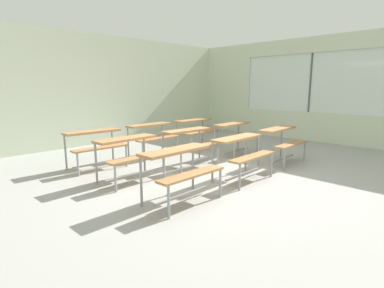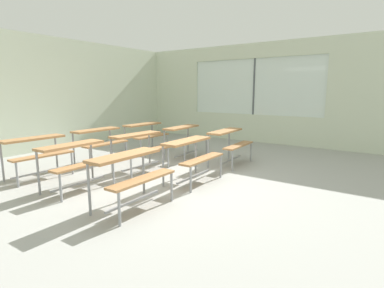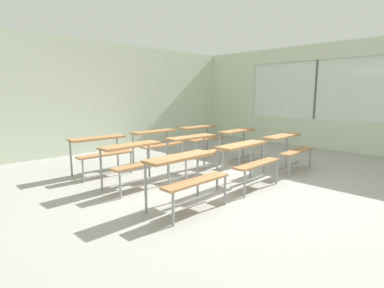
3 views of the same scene
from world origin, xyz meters
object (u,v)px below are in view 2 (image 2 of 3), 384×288
object	(u,v)px
desk_bench_r0c2	(230,139)
desk_bench_r2c1	(100,137)
desk_bench_r0c0	(131,168)
desk_bench_r1c0	(76,155)
desk_bench_r0c1	(192,150)
desk_bench_r1c1	(140,143)
desk_bench_r1c2	(185,134)
desk_bench_r2c0	(37,148)
desk_bench_r2c2	(146,131)

from	to	relation	value
desk_bench_r0c2	desk_bench_r2c1	world-z (taller)	same
desk_bench_r0c0	desk_bench_r1c0	bearing A→B (deg)	87.55
desk_bench_r0c0	desk_bench_r0c1	xyz separation A→B (m)	(1.45, -0.00, 0.00)
desk_bench_r1c1	desk_bench_r2c1	distance (m)	1.25
desk_bench_r0c1	desk_bench_r1c2	world-z (taller)	same
desk_bench_r0c2	desk_bench_r1c2	world-z (taller)	same
desk_bench_r2c0	desk_bench_r2c1	world-z (taller)	same
desk_bench_r0c2	desk_bench_r2c0	distance (m)	3.80
desk_bench_r0c2	desk_bench_r1c1	distance (m)	1.93
desk_bench_r0c1	desk_bench_r2c0	size ratio (longest dim) A/B	1.00
desk_bench_r0c1	desk_bench_r0c0	bearing A→B (deg)	178.53
desk_bench_r0c0	desk_bench_r2c1	distance (m)	2.93
desk_bench_r0c0	desk_bench_r2c1	xyz separation A→B (m)	(1.47, 2.53, 0.00)
desk_bench_r1c0	desk_bench_r1c1	size ratio (longest dim) A/B	0.99
desk_bench_r0c1	desk_bench_r1c1	world-z (taller)	same
desk_bench_r2c1	desk_bench_r0c2	bearing A→B (deg)	-59.12
desk_bench_r1c2	desk_bench_r2c1	bearing A→B (deg)	136.29
desk_bench_r1c1	desk_bench_r1c2	distance (m)	1.50
desk_bench_r0c0	desk_bench_r1c2	world-z (taller)	same
desk_bench_r2c1	desk_bench_r2c2	xyz separation A→B (m)	(1.41, -0.07, 0.00)
desk_bench_r1c1	desk_bench_r1c0	bearing A→B (deg)	-178.34
desk_bench_r1c0	desk_bench_r2c0	distance (m)	1.18
desk_bench_r0c0	desk_bench_r1c2	bearing A→B (deg)	22.29
desk_bench_r1c2	desk_bench_r1c0	bearing A→B (deg)	175.92
desk_bench_r0c2	desk_bench_r2c2	xyz separation A→B (m)	(-0.08, 2.40, 0.00)
desk_bench_r2c1	desk_bench_r2c2	size ratio (longest dim) A/B	0.99
desk_bench_r0c1	desk_bench_r2c1	size ratio (longest dim) A/B	1.01
desk_bench_r0c1	desk_bench_r1c0	size ratio (longest dim) A/B	0.99
desk_bench_r0c0	desk_bench_r1c2	distance (m)	3.22
desk_bench_r0c1	desk_bench_r2c0	distance (m)	2.86
desk_bench_r1c1	desk_bench_r2c2	size ratio (longest dim) A/B	1.02
desk_bench_r0c2	desk_bench_r2c2	world-z (taller)	same
desk_bench_r0c0	desk_bench_r2c0	bearing A→B (deg)	88.68
desk_bench_r1c2	desk_bench_r2c0	distance (m)	3.18
desk_bench_r2c0	desk_bench_r1c0	bearing A→B (deg)	-87.60
desk_bench_r2c2	desk_bench_r1c2	bearing A→B (deg)	-85.43
desk_bench_r0c0	desk_bench_r0c1	world-z (taller)	same
desk_bench_r1c2	desk_bench_r0c0	bearing A→B (deg)	-160.11
desk_bench_r0c1	desk_bench_r2c2	distance (m)	2.85
desk_bench_r0c2	desk_bench_r1c2	distance (m)	1.19
desk_bench_r1c1	desk_bench_r1c2	world-z (taller)	same
desk_bench_r0c2	desk_bench_r2c1	bearing A→B (deg)	118.38
desk_bench_r2c0	desk_bench_r2c1	xyz separation A→B (m)	(1.44, 0.05, 0.00)
desk_bench_r0c2	desk_bench_r1c0	xyz separation A→B (m)	(-2.91, 1.25, 0.00)
desk_bench_r0c2	desk_bench_r1c2	bearing A→B (deg)	87.14
desk_bench_r0c0	desk_bench_r0c2	size ratio (longest dim) A/B	0.98
desk_bench_r1c0	desk_bench_r2c0	size ratio (longest dim) A/B	1.00
desk_bench_r0c0	desk_bench_r2c0	xyz separation A→B (m)	(0.03, 2.49, 0.00)
desk_bench_r2c0	desk_bench_r2c1	distance (m)	1.44
desk_bench_r1c0	desk_bench_r2c2	size ratio (longest dim) A/B	1.01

